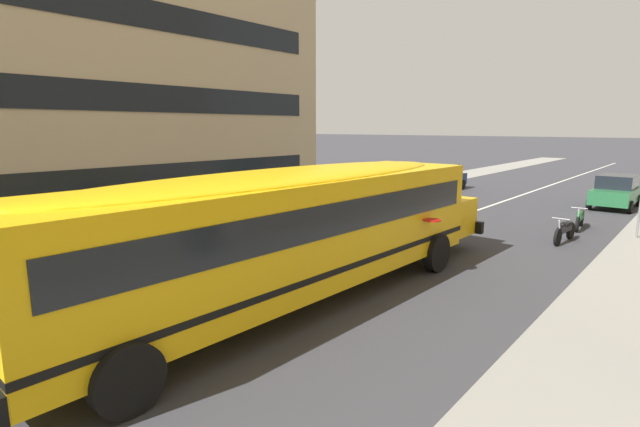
{
  "coord_description": "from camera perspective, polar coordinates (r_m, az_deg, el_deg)",
  "views": [
    {
      "loc": [
        -6.84,
        -8.6,
        3.98
      ],
      "look_at": [
        2.56,
        -0.73,
        1.73
      ],
      "focal_mm": 26.5,
      "sensor_mm": 36.0,
      "label": 1
    }
  ],
  "objects": [
    {
      "name": "parked_car_green_past_driveway",
      "position": [
        27.68,
        32.12,
        2.31
      ],
      "size": [
        3.93,
        1.93,
        1.64
      ],
      "rotation": [
        0.0,
        0.0,
        3.13
      ],
      "color": "#236038",
      "rests_on": "ground_plane"
    },
    {
      "name": "motorcycle_by_crossing",
      "position": [
        18.59,
        27.48,
        -1.78
      ],
      "size": [
        2.0,
        0.56,
        0.94
      ],
      "rotation": [
        0.0,
        0.0,
        3.08
      ],
      "color": "black",
      "rests_on": "ground_plane"
    },
    {
      "name": "ground_plane",
      "position": [
        11.69,
        -11.03,
        -9.7
      ],
      "size": [
        400.0,
        400.0,
        0.0
      ],
      "primitive_type": "plane",
      "color": "#38383D"
    },
    {
      "name": "sidewalk_far",
      "position": [
        18.04,
        -26.51,
        -3.44
      ],
      "size": [
        120.0,
        3.0,
        0.01
      ],
      "primitive_type": "cube",
      "color": "gray",
      "rests_on": "ground_plane"
    },
    {
      "name": "motorcycle_near_kerb",
      "position": [
        21.29,
        28.88,
        -0.49
      ],
      "size": [
        2.0,
        0.56,
        0.94
      ],
      "rotation": [
        0.0,
        0.0,
        3.24
      ],
      "color": "black",
      "rests_on": "ground_plane"
    },
    {
      "name": "lane_centreline",
      "position": [
        11.69,
        -11.03,
        -9.69
      ],
      "size": [
        110.0,
        0.16,
        0.01
      ],
      "primitive_type": "cube",
      "color": "silver",
      "rests_on": "ground_plane"
    },
    {
      "name": "sidewalk_near",
      "position": [
        7.98,
        29.11,
        -20.92
      ],
      "size": [
        120.0,
        3.0,
        0.01
      ],
      "primitive_type": "cube",
      "color": "gray",
      "rests_on": "ground_plane"
    },
    {
      "name": "apartment_block_far_centre",
      "position": [
        27.45,
        -25.27,
        15.04
      ],
      "size": [
        17.97,
        13.92,
        13.3
      ],
      "color": "#C6B28E",
      "rests_on": "ground_plane"
    },
    {
      "name": "school_bus",
      "position": [
        10.69,
        -2.91,
        -1.22
      ],
      "size": [
        13.84,
        3.5,
        3.08
      ],
      "rotation": [
        0.0,
        0.0,
        -0.03
      ],
      "color": "yellow",
      "rests_on": "ground_plane"
    },
    {
      "name": "parked_car_dark_blue_by_entrance",
      "position": [
        31.11,
        14.39,
        4.31
      ],
      "size": [
        3.95,
        1.99,
        1.64
      ],
      "rotation": [
        0.0,
        0.0,
        -0.03
      ],
      "color": "navy",
      "rests_on": "ground_plane"
    }
  ]
}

